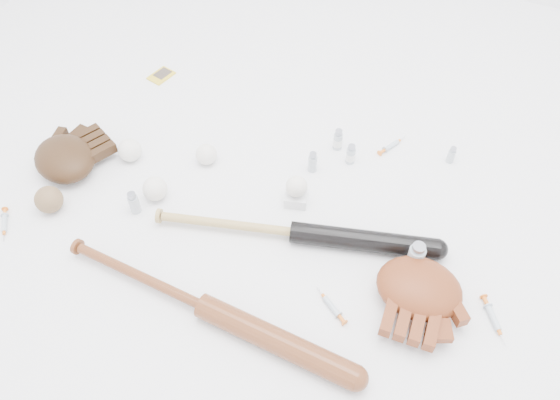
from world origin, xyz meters
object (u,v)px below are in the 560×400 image
at_px(bat_dark, 294,232).
at_px(pedestal, 296,197).
at_px(glove_dark, 64,158).
at_px(bat_wood, 204,306).

height_order(bat_dark, pedestal, bat_dark).
xyz_separation_m(bat_dark, glove_dark, (-0.75, -0.04, 0.01)).
bearing_deg(glove_dark, bat_dark, 28.37).
height_order(bat_wood, pedestal, bat_wood).
relative_size(bat_dark, pedestal, 12.70).
bearing_deg(pedestal, bat_wood, -99.42).
relative_size(bat_dark, bat_wood, 0.96).
bearing_deg(bat_wood, pedestal, 83.50).
bearing_deg(bat_wood, glove_dark, 160.00).
distance_m(bat_dark, glove_dark, 0.75).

